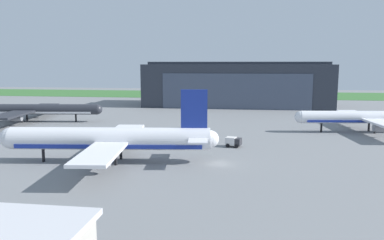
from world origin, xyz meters
The scene contains 8 objects.
ground_plane centered at (0.00, 0.00, 0.00)m, with size 440.00×440.00×0.00m, color slate.
grass_field_strip centered at (0.00, 166.49, 0.04)m, with size 440.00×56.00×0.08m, color #386C32.
maintenance_hangar centered at (0.63, 106.48, 9.54)m, with size 82.30×33.44×19.99m.
airliner_far_right centered at (-66.26, 45.15, 4.05)m, with size 47.89×40.53×11.74m.
airliner_near_right centered at (-21.19, -1.46, 4.52)m, with size 42.63×38.06×14.29m.
airliner_far_left centered at (38.85, 40.26, 4.16)m, with size 39.91×36.14×12.04m.
stair_truck centered at (-8.99, 38.88, 1.21)m, with size 3.68×4.02×2.12m.
pushback_tractor centered at (2.33, 15.88, 1.26)m, with size 3.93×3.30×2.24m.
Camera 1 is at (5.06, -71.49, 19.15)m, focal length 35.74 mm.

